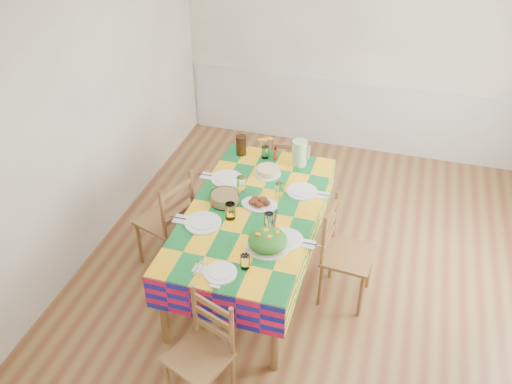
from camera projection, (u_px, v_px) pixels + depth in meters
The scene contains 22 objects.
room at pixel (324, 152), 4.61m from camera, with size 4.58×5.08×2.78m.
wainscot at pixel (355, 114), 7.05m from camera, with size 4.41×0.06×0.92m.
dining_table at pixel (253, 218), 4.88m from camera, with size 1.13×2.11×0.82m.
setting_near_head at pixel (229, 268), 4.17m from camera, with size 0.42×0.28×0.12m.
setting_left_near at pixel (212, 218), 4.67m from camera, with size 0.58×0.35×0.15m.
setting_left_far at pixel (231, 180), 5.15m from camera, with size 0.56×0.33×0.15m.
setting_right_near at pixel (280, 232), 4.52m from camera, with size 0.55×0.31×0.14m.
setting_right_far at pixel (295, 191), 5.01m from camera, with size 0.54×0.31×0.14m.
meat_platter at pixel (259, 203), 4.87m from camera, with size 0.33×0.24×0.06m.
salad_platter at pixel (268, 241), 4.39m from camera, with size 0.36×0.36×0.15m.
pasta_bowl at pixel (225, 198), 4.89m from camera, with size 0.27×0.27×0.10m.
cake at pixel (268, 171), 5.27m from camera, with size 0.26×0.26×0.07m.
serving_utensils at pixel (271, 222), 4.68m from camera, with size 0.16×0.35×0.01m.
flower_vase at pixel (265, 149), 5.49m from camera, with size 0.15×0.12×0.24m.
hot_sauce at pixel (275, 153), 5.48m from camera, with size 0.03×0.03×0.14m, color #BB310F.
green_pitcher at pixel (300, 153), 5.36m from camera, with size 0.15×0.15×0.26m, color #A2C88D.
tea_pitcher at pixel (241, 145), 5.54m from camera, with size 0.11×0.11×0.21m, color black.
name_card at pixel (215, 287), 4.04m from camera, with size 0.08×0.02×0.02m, color white.
chair_near at pixel (202, 353), 3.99m from camera, with size 0.53×0.52×0.94m.
chair_far at pixel (288, 169), 6.09m from camera, with size 0.44×0.43×0.87m.
chair_left at pixel (168, 221), 5.19m from camera, with size 0.57×0.58×1.04m.
chair_right at pixel (343, 254), 4.82m from camera, with size 0.46×0.48×1.02m.
Camera 1 is at (0.57, -3.95, 3.74)m, focal length 38.00 mm.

